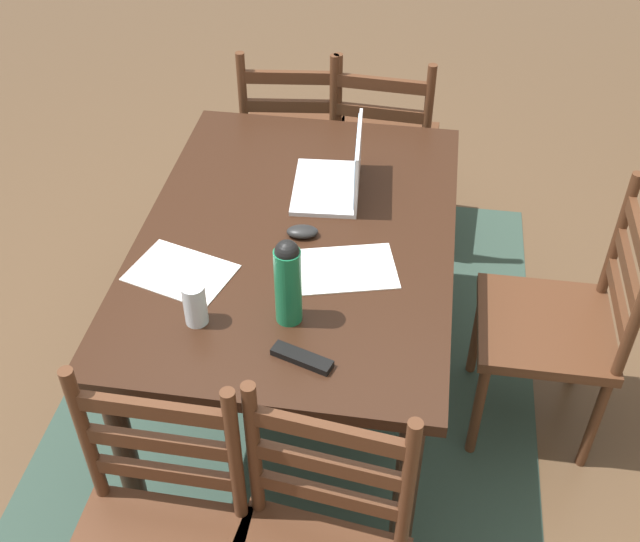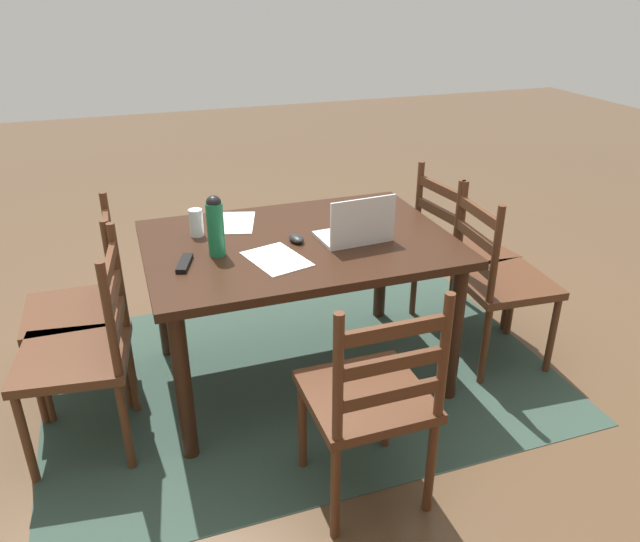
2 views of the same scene
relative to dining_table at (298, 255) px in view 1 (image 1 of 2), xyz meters
The scene contains 13 objects.
ground_plane 0.66m from the dining_table, ahead, with size 14.00×14.00×0.00m, color brown.
area_rug 0.65m from the dining_table, ahead, with size 2.51×1.75×0.01m, color #2D4238.
dining_table is the anchor object (origin of this frame).
chair_left_far 1.03m from the dining_table, 168.86° to the left, with size 0.47×0.47×0.95m.
chair_far_head 0.89m from the dining_table, 90.01° to the left, with size 0.44×0.44×0.95m.
chair_left_near 1.03m from the dining_table, 168.98° to the right, with size 0.49×0.49×0.95m.
laptop 0.31m from the dining_table, 157.56° to the left, with size 0.34×0.24×0.23m.
water_bottle 0.46m from the dining_table, ahead, with size 0.07×0.07×0.27m.
drinking_glass 0.51m from the dining_table, 25.17° to the right, with size 0.07×0.07×0.13m, color silver.
computer_mouse 0.11m from the dining_table, 50.21° to the left, with size 0.06×0.10×0.03m, color black.
tv_remote 0.56m from the dining_table, 11.30° to the left, with size 0.04×0.17×0.02m, color black.
paper_stack_left 0.25m from the dining_table, 48.72° to the left, with size 0.21×0.30×0.00m, color white.
paper_stack_right 0.41m from the dining_table, 51.11° to the right, with size 0.21×0.30×0.00m, color white.
Camera 1 is at (1.93, 0.37, 2.29)m, focal length 44.09 mm.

